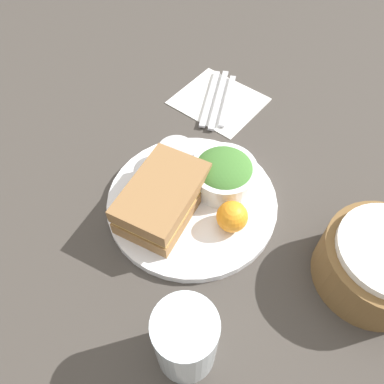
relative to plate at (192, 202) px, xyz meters
name	(u,v)px	position (x,y,z in m)	size (l,w,h in m)	color
ground_plane	(192,204)	(0.00, 0.00, -0.01)	(4.00, 4.00, 0.00)	#3D3833
plate	(192,202)	(0.00, 0.00, 0.00)	(0.28, 0.28, 0.01)	silver
sandwich	(163,198)	(0.04, -0.02, 0.04)	(0.17, 0.12, 0.06)	olive
salad_bowl	(224,173)	(-0.06, 0.02, 0.03)	(0.11, 0.11, 0.05)	white
dressing_cup	(177,156)	(-0.04, -0.07, 0.03)	(0.06, 0.06, 0.04)	#B7B7BC
orange_wedge	(234,215)	(0.00, 0.08, 0.03)	(0.05, 0.05, 0.05)	orange
drink_glass	(186,340)	(0.18, 0.14, 0.05)	(0.07, 0.07, 0.12)	silver
bread_basket	(378,263)	(-0.06, 0.28, 0.04)	(0.16, 0.16, 0.09)	brown
napkin	(219,101)	(-0.23, -0.12, -0.01)	(0.15, 0.16, 0.00)	white
fork	(210,98)	(-0.22, -0.13, 0.00)	(0.17, 0.01, 0.01)	#B2B2B7
knife	(219,99)	(-0.23, -0.12, 0.00)	(0.18, 0.01, 0.01)	#B2B2B7
spoon	(227,100)	(-0.24, -0.10, 0.00)	(0.15, 0.01, 0.01)	#B2B2B7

